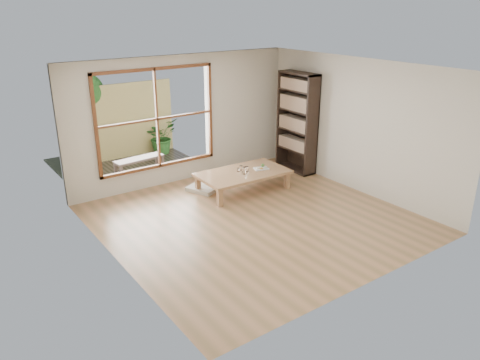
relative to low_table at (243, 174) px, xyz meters
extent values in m
plane|color=tan|center=(-0.62, -1.19, -0.34)|extent=(5.00, 5.00, 0.00)
cube|color=#A0764D|center=(0.00, 0.00, 0.02)|extent=(1.81, 1.06, 0.06)
cube|color=#A0764D|center=(-0.82, -0.39, -0.18)|extent=(0.09, 0.09, 0.33)
cube|color=#A0764D|center=(-0.79, 0.44, -0.18)|extent=(0.09, 0.09, 0.33)
cube|color=#A0764D|center=(0.79, -0.44, -0.18)|extent=(0.09, 0.09, 0.33)
cube|color=#A0764D|center=(0.82, 0.39, -0.18)|extent=(0.09, 0.09, 0.33)
cube|color=silver|center=(-0.61, 0.48, -0.30)|extent=(0.75, 0.75, 0.08)
cube|color=#31231B|center=(1.69, 0.32, 0.74)|extent=(0.35, 0.98, 2.18)
cylinder|color=silver|center=(-0.05, -0.11, 0.12)|extent=(0.08, 0.08, 0.14)
cylinder|color=silver|center=(0.08, -0.02, 0.10)|extent=(0.07, 0.07, 0.10)
cylinder|color=silver|center=(0.04, 0.12, 0.09)|extent=(0.07, 0.07, 0.09)
cylinder|color=silver|center=(-0.06, 0.07, 0.08)|extent=(0.06, 0.06, 0.07)
cube|color=white|center=(0.41, -0.07, 0.06)|extent=(0.33, 0.27, 0.02)
sphere|color=#466B2A|center=(0.48, -0.03, 0.10)|extent=(0.07, 0.07, 0.07)
cube|color=#C8822F|center=(0.38, -0.11, 0.08)|extent=(0.06, 0.05, 0.03)
cube|color=beige|center=(0.34, -0.04, 0.08)|extent=(0.07, 0.07, 0.02)
cylinder|color=silver|center=(0.44, -0.13, 0.07)|extent=(0.16, 0.06, 0.01)
cube|color=#373028|center=(-1.22, 2.37, -0.34)|extent=(2.80, 2.00, 0.05)
cube|color=#31231B|center=(-1.30, 2.08, 0.01)|extent=(1.13, 0.43, 0.05)
cube|color=#31231B|center=(-1.79, 1.91, -0.17)|extent=(0.07, 0.07, 0.30)
cube|color=#31231B|center=(-1.82, 2.15, -0.17)|extent=(0.07, 0.07, 0.30)
cube|color=#31231B|center=(-0.77, 2.01, -0.17)|extent=(0.07, 0.07, 0.30)
cube|color=#31231B|center=(-0.80, 2.25, -0.17)|extent=(0.07, 0.07, 0.30)
cube|color=tan|center=(-1.22, 3.37, 0.56)|extent=(2.80, 0.06, 1.80)
imported|color=#2E6525|center=(-0.23, 3.14, 0.11)|extent=(0.97, 0.91, 0.85)
imported|color=#2E6525|center=(-2.11, 3.06, 0.15)|extent=(0.51, 0.42, 0.93)
cylinder|color=#4C3D2D|center=(-1.92, 3.67, 0.46)|extent=(0.14, 0.14, 1.60)
sphere|color=#2E6525|center=(-1.80, 3.67, 1.31)|extent=(0.84, 0.84, 0.84)
sphere|color=#2E6525|center=(-2.07, 3.75, 1.11)|extent=(0.70, 0.70, 0.70)
sphere|color=#2E6525|center=(-1.89, 3.57, 1.56)|extent=(0.64, 0.64, 0.64)
camera|label=1|loc=(-5.14, -7.09, 3.22)|focal=35.00mm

